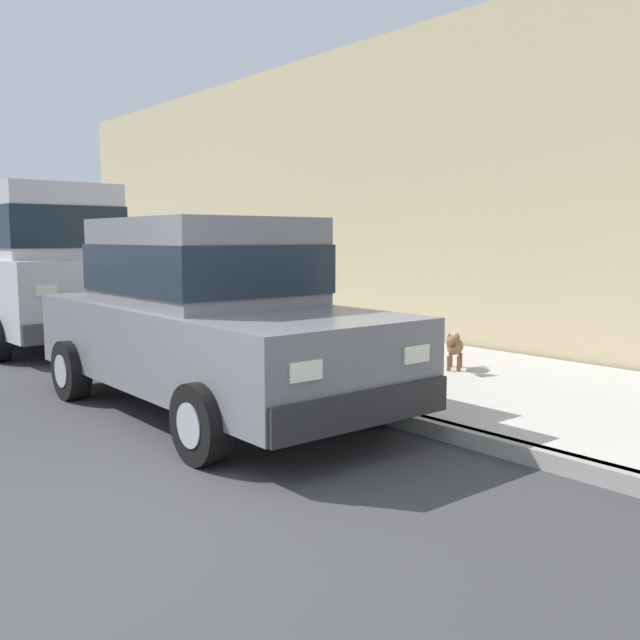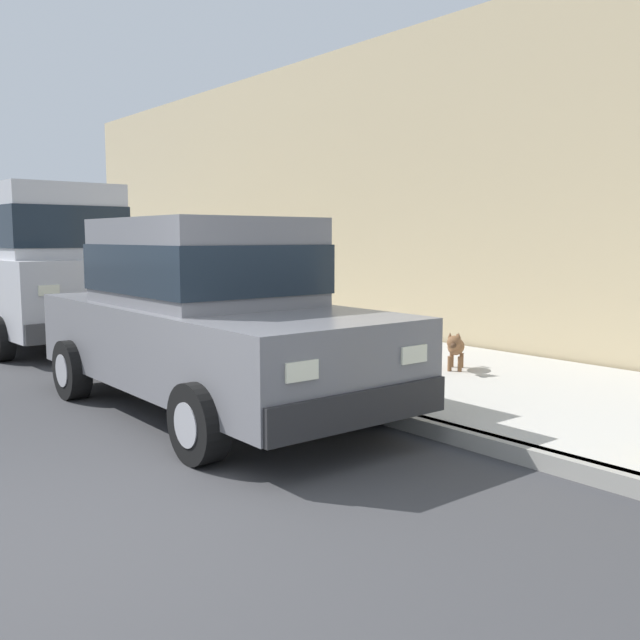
% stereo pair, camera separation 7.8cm
% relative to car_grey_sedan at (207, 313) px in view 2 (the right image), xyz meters
% --- Properties ---
extents(ground_plane, '(80.00, 80.00, 0.00)m').
position_rel_car_grey_sedan_xyz_m(ground_plane, '(-2.16, -2.18, -0.98)').
color(ground_plane, '#38383A').
extents(curb, '(0.16, 64.00, 0.14)m').
position_rel_car_grey_sedan_xyz_m(curb, '(1.04, -2.18, -0.91)').
color(curb, gray).
rests_on(curb, ground).
extents(sidewalk, '(3.60, 64.00, 0.14)m').
position_rel_car_grey_sedan_xyz_m(sidewalk, '(2.84, -2.18, -0.91)').
color(sidewalk, '#B7B5AD').
rests_on(sidewalk, ground).
extents(car_grey_sedan, '(2.08, 4.62, 1.92)m').
position_rel_car_grey_sedan_xyz_m(car_grey_sedan, '(0.00, 0.00, 0.00)').
color(car_grey_sedan, slate).
rests_on(car_grey_sedan, ground).
extents(car_silver_van, '(2.26, 4.97, 2.52)m').
position_rel_car_grey_sedan_xyz_m(car_silver_van, '(0.07, 5.83, 0.41)').
color(car_silver_van, '#BCBCC1').
rests_on(car_silver_van, ground).
extents(dog_brown, '(0.65, 0.49, 0.49)m').
position_rel_car_grey_sedan_xyz_m(dog_brown, '(3.01, -0.67, -0.55)').
color(dog_brown, brown).
rests_on(dog_brown, sidewalk).
extents(building_facade, '(0.50, 20.00, 4.98)m').
position_rel_car_grey_sedan_xyz_m(building_facade, '(4.94, 3.71, 1.51)').
color(building_facade, tan).
rests_on(building_facade, ground).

